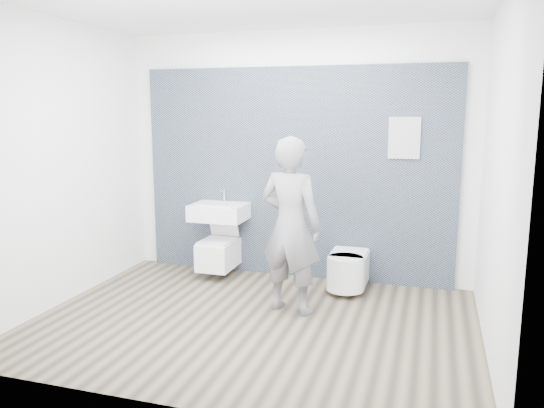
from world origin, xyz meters
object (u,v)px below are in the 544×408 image
(toilet_square, at_px, (219,252))
(visitor, at_px, (291,226))
(washbasin, at_px, (219,211))
(toilet_rounded, at_px, (347,270))

(toilet_square, xyz_separation_m, visitor, (1.09, -0.81, 0.56))
(toilet_square, distance_m, visitor, 1.47)
(washbasin, distance_m, toilet_rounded, 1.62)
(washbasin, xyz_separation_m, visitor, (1.09, -0.84, 0.08))
(washbasin, bearing_deg, toilet_rounded, -3.93)
(toilet_square, relative_size, visitor, 0.42)
(washbasin, distance_m, toilet_square, 0.48)
(toilet_rounded, xyz_separation_m, visitor, (-0.43, -0.74, 0.61))
(visitor, bearing_deg, toilet_rounded, -108.34)
(washbasin, relative_size, toilet_rounded, 0.93)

